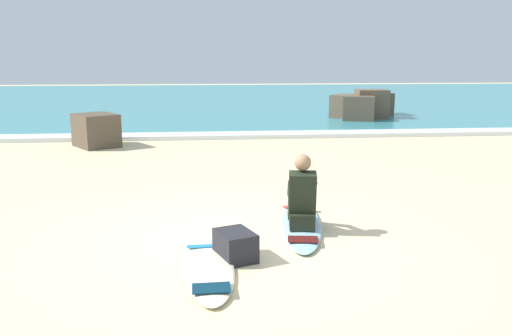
% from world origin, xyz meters
% --- Properties ---
extents(ground_plane, '(80.00, 80.00, 0.00)m').
position_xyz_m(ground_plane, '(0.00, 0.00, 0.00)').
color(ground_plane, beige).
extents(sea, '(80.00, 28.00, 0.10)m').
position_xyz_m(sea, '(0.00, 22.26, 0.05)').
color(sea, teal).
rests_on(sea, ground).
extents(breaking_foam, '(80.00, 0.90, 0.11)m').
position_xyz_m(breaking_foam, '(0.00, 8.56, 0.06)').
color(breaking_foam, white).
rests_on(breaking_foam, ground).
extents(surfboard_main, '(0.86, 2.38, 0.08)m').
position_xyz_m(surfboard_main, '(0.97, 0.42, 0.04)').
color(surfboard_main, '#9ED1E5').
rests_on(surfboard_main, ground).
extents(surfer_seated, '(0.43, 0.74, 0.95)m').
position_xyz_m(surfer_seated, '(0.94, 0.20, 0.44)').
color(surfer_seated, black).
rests_on(surfer_seated, surfboard_main).
extents(surfboard_spare_near, '(0.56, 1.92, 0.08)m').
position_xyz_m(surfboard_spare_near, '(-0.26, -0.98, 0.04)').
color(surfboard_spare_near, '#EFE5C6').
rests_on(surfboard_spare_near, ground).
extents(rock_outcrop_distant, '(2.58, 2.90, 1.10)m').
position_xyz_m(rock_outcrop_distant, '(5.46, 12.35, 0.49)').
color(rock_outcrop_distant, brown).
rests_on(rock_outcrop_distant, ground).
extents(shoreline_rock, '(1.34, 1.40, 0.83)m').
position_xyz_m(shoreline_rock, '(-3.01, 7.29, 0.41)').
color(shoreline_rock, brown).
rests_on(shoreline_rock, ground).
extents(beach_bag, '(0.51, 0.58, 0.32)m').
position_xyz_m(beach_bag, '(0.03, -0.70, 0.16)').
color(beach_bag, '#232328').
rests_on(beach_bag, ground).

